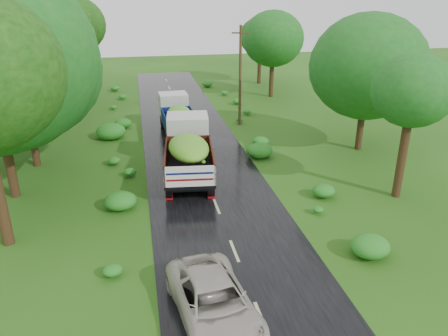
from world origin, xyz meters
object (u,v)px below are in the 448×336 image
object	(u,v)px
truck_near	(189,148)
utility_pole	(240,76)
car	(214,302)
truck_far	(177,114)

from	to	relation	value
truck_near	utility_pole	bearing A→B (deg)	66.81
truck_near	car	xyz separation A→B (m)	(-0.68, -11.92, -0.96)
truck_near	car	bearing A→B (deg)	-87.14
truck_near	utility_pole	world-z (taller)	utility_pole
truck_far	car	size ratio (longest dim) A/B	1.24
car	utility_pole	bearing A→B (deg)	67.10
truck_near	utility_pole	distance (m)	10.58
truck_far	car	xyz separation A→B (m)	(-0.81, -19.87, -0.74)
truck_near	truck_far	size ratio (longest dim) A/B	1.17
truck_far	truck_near	bearing A→B (deg)	-93.55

